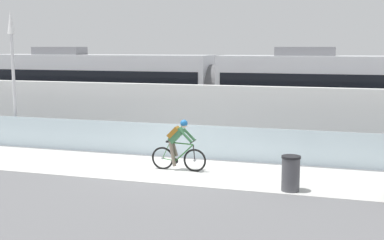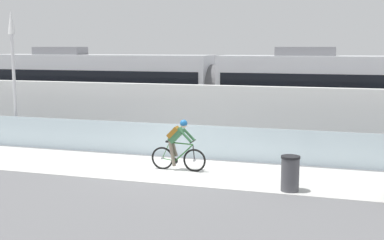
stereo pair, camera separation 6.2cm
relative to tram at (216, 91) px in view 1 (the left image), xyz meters
The scene contains 10 objects.
ground_plane 7.11m from the tram, 87.89° to the right, with size 200.00×200.00×0.00m, color slate.
bike_path_deck 7.11m from the tram, 87.89° to the right, with size 32.00×3.20×0.01m, color silver.
glass_parapet 5.18m from the tram, 87.11° to the right, with size 32.00×0.05×1.16m, color silver.
concrete_barrier_wall 3.28m from the tram, 85.49° to the right, with size 32.00×0.36×2.40m, color silver.
tram_rail_near 2.04m from the tram, 70.61° to the right, with size 32.00×0.08×0.01m, color #595654.
tram_rail_far 2.04m from the tram, 70.61° to the left, with size 32.00×0.08×0.01m, color #595654.
tram is the anchor object (origin of this frame).
cyclist_on_bike 6.96m from the tram, 85.49° to the right, with size 1.77×0.58×1.61m.
lamp_post_antenna 8.46m from the tram, 145.71° to the right, with size 0.28×0.28×5.20m.
trash_bin 9.19m from the tram, 63.13° to the right, with size 0.51×0.51×0.96m.
Camera 1 is at (5.08, -14.34, 3.81)m, focal length 46.70 mm.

